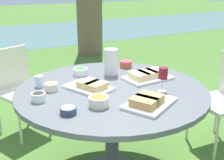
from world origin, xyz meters
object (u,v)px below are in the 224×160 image
Objects in this scene: chair_far_back at (18,84)px; wine_glass at (163,74)px; dining_table at (112,99)px; water_pitcher at (111,62)px.

wine_glass is (0.74, -1.40, 0.38)m from chair_far_back.
chair_far_back is at bearing 112.37° from dining_table.
chair_far_back is 4.01× the size of water_pitcher.
dining_table is 0.43m from wine_glass.
wine_glass reaches higher than dining_table.
wine_glass is at bearing -42.97° from dining_table.
water_pitcher is at bearing -54.12° from chair_far_back.
dining_table is at bearing -67.63° from chair_far_back.
wine_glass is (0.27, -0.25, 0.23)m from dining_table.
chair_far_back is 1.12m from water_pitcher.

